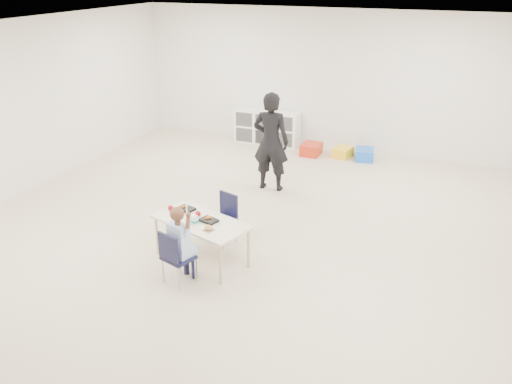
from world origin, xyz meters
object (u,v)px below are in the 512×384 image
at_px(child, 178,242).
at_px(cubby_shelf, 267,127).
at_px(adult, 271,142).
at_px(table, 202,241).
at_px(chair_near, 178,257).

bearing_deg(child, cubby_shelf, 118.05).
bearing_deg(cubby_shelf, adult, -67.61).
bearing_deg(adult, table, 87.96).
distance_m(table, child, 0.61).
bearing_deg(table, chair_near, -74.37).
bearing_deg(chair_near, adult, 108.35).
xyz_separation_m(child, cubby_shelf, (-1.01, 5.58, -0.20)).
bearing_deg(cubby_shelf, chair_near, -79.72).
xyz_separation_m(table, cubby_shelf, (-1.03, 5.03, 0.06)).
xyz_separation_m(table, child, (-0.02, -0.56, 0.25)).
bearing_deg(child, table, 105.63).
distance_m(child, cubby_shelf, 5.68).
distance_m(child, adult, 3.22).
height_order(table, chair_near, chair_near).
distance_m(cubby_shelf, adult, 2.62).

